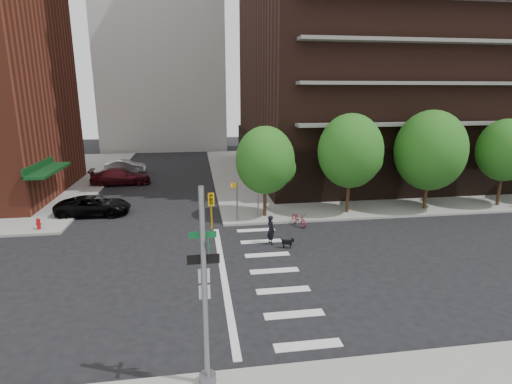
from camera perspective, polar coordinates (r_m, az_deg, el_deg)
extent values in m
plane|color=black|center=(19.63, -6.16, -11.70)|extent=(120.00, 120.00, 0.00)
cube|color=gray|center=(47.03, 18.20, 3.06)|extent=(39.00, 33.00, 0.15)
cube|color=silver|center=(14.89, 7.45, -20.90)|extent=(2.40, 0.50, 0.01)
cube|color=silver|center=(16.51, 5.47, -17.02)|extent=(2.40, 0.50, 0.01)
cube|color=silver|center=(18.20, 3.90, -13.83)|extent=(2.40, 0.50, 0.01)
cube|color=silver|center=(19.95, 2.64, -11.18)|extent=(2.40, 0.50, 0.01)
cube|color=silver|center=(21.74, 1.61, -8.96)|extent=(2.40, 0.50, 0.01)
cube|color=silver|center=(23.56, 0.74, -7.07)|extent=(2.40, 0.50, 0.01)
cube|color=silver|center=(25.41, 0.00, -5.46)|extent=(2.40, 0.50, 0.01)
cube|color=silver|center=(19.65, -4.68, -11.62)|extent=(0.30, 13.00, 0.01)
cube|color=black|center=(46.08, 15.33, 5.67)|extent=(25.50, 25.50, 4.00)
cube|color=#0C3814|center=(32.96, -27.48, 2.78)|extent=(1.40, 6.00, 0.20)
cylinder|color=#301E11|center=(27.54, 1.28, -1.09)|extent=(0.24, 0.24, 2.30)
sphere|color=#235B19|center=(26.95, 1.31, 4.56)|extent=(4.00, 4.00, 4.00)
cylinder|color=#301E11|center=(29.11, 12.99, -0.31)|extent=(0.24, 0.24, 2.60)
sphere|color=#235B19|center=(28.52, 13.34, 5.73)|extent=(4.50, 4.50, 4.50)
cylinder|color=#301E11|center=(31.82, 23.08, -0.15)|extent=(0.24, 0.24, 2.30)
sphere|color=#235B19|center=(31.26, 23.64, 5.45)|extent=(5.00, 5.00, 5.00)
cylinder|color=#301E11|center=(35.30, 31.44, 0.46)|extent=(0.24, 0.24, 2.60)
sphere|color=#235B19|center=(34.83, 32.05, 5.10)|extent=(4.00, 4.00, 4.00)
cylinder|color=slate|center=(11.50, -7.36, -13.84)|extent=(0.16, 0.16, 6.00)
cylinder|color=slate|center=(13.08, -6.93, -24.95)|extent=(0.50, 0.50, 0.30)
imported|color=gold|center=(10.63, -6.40, -2.77)|extent=(0.16, 0.20, 1.00)
cube|color=#0A5926|center=(10.99, -7.64, -6.08)|extent=(0.75, 0.02, 0.18)
cube|color=#0A5926|center=(10.94, -6.79, -7.55)|extent=(0.02, 0.75, 0.18)
cube|color=black|center=(11.22, -7.52, -9.49)|extent=(0.90, 0.02, 0.28)
cube|color=silver|center=(11.43, -7.44, -11.79)|extent=(0.32, 0.02, 0.42)
cube|color=silver|center=(11.66, -7.36, -14.00)|extent=(0.32, 0.02, 0.42)
cylinder|color=slate|center=(26.56, -2.72, -1.34)|extent=(0.10, 0.10, 2.60)
cube|color=gold|center=(26.27, -3.18, 0.96)|extent=(0.32, 0.25, 0.32)
cylinder|color=slate|center=(27.28, 0.31, -1.34)|extent=(0.08, 0.08, 2.20)
cube|color=gold|center=(26.91, 0.36, 0.42)|extent=(0.64, 0.02, 0.64)
cylinder|color=#A50C0C|center=(28.50, -28.63, -4.12)|extent=(0.22, 0.22, 0.60)
sphere|color=#A50C0C|center=(28.41, -28.70, -3.53)|extent=(0.24, 0.24, 0.24)
imported|color=black|center=(30.48, -22.20, -1.83)|extent=(2.43, 5.08, 1.40)
imported|color=#451016|center=(39.67, -18.78, 2.12)|extent=(2.57, 5.60, 1.59)
imported|color=#B3B7BC|center=(45.50, -18.16, 3.51)|extent=(1.49, 4.23, 1.39)
imported|color=maroon|center=(26.30, 6.14, -3.82)|extent=(1.09, 1.84, 0.91)
imported|color=black|center=(22.96, 2.14, -5.40)|extent=(0.72, 0.58, 1.71)
cube|color=black|center=(22.57, 4.46, -7.13)|extent=(0.60, 0.36, 0.23)
cube|color=black|center=(22.49, 5.26, -6.85)|extent=(0.20, 0.18, 0.16)
cylinder|color=black|center=(22.74, 4.83, -7.61)|extent=(0.06, 0.06, 0.25)
cylinder|color=black|center=(22.57, 4.05, -7.77)|extent=(0.06, 0.06, 0.25)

